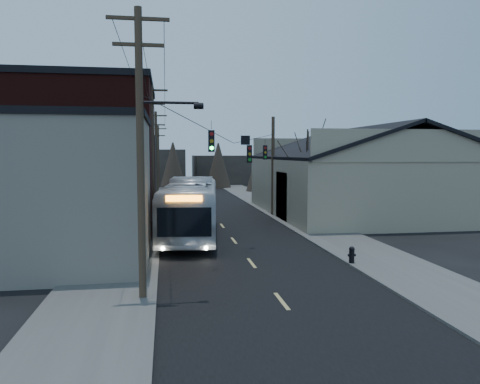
# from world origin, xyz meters

# --- Properties ---
(ground) EXTENTS (160.00, 160.00, 0.00)m
(ground) POSITION_xyz_m (0.00, 0.00, 0.00)
(ground) COLOR black
(ground) RESTS_ON ground
(road_surface) EXTENTS (9.00, 110.00, 0.02)m
(road_surface) POSITION_xyz_m (0.00, 30.00, 0.01)
(road_surface) COLOR black
(road_surface) RESTS_ON ground
(sidewalk_left) EXTENTS (4.00, 110.00, 0.12)m
(sidewalk_left) POSITION_xyz_m (-6.50, 30.00, 0.06)
(sidewalk_left) COLOR #474744
(sidewalk_left) RESTS_ON ground
(sidewalk_right) EXTENTS (4.00, 110.00, 0.12)m
(sidewalk_right) POSITION_xyz_m (6.50, 30.00, 0.06)
(sidewalk_right) COLOR #474744
(sidewalk_right) RESTS_ON ground
(building_clapboard) EXTENTS (8.00, 8.00, 7.00)m
(building_clapboard) POSITION_xyz_m (-9.00, 9.00, 3.50)
(building_clapboard) COLOR #6E665B
(building_clapboard) RESTS_ON ground
(building_brick) EXTENTS (10.00, 12.00, 10.00)m
(building_brick) POSITION_xyz_m (-10.00, 20.00, 5.00)
(building_brick) COLOR black
(building_brick) RESTS_ON ground
(building_left_far) EXTENTS (9.00, 14.00, 7.00)m
(building_left_far) POSITION_xyz_m (-9.50, 36.00, 3.50)
(building_left_far) COLOR #2E2925
(building_left_far) RESTS_ON ground
(warehouse) EXTENTS (16.16, 20.60, 7.73)m
(warehouse) POSITION_xyz_m (13.00, 25.00, 2.70)
(warehouse) COLOR gray
(warehouse) RESTS_ON ground
(building_far_left) EXTENTS (10.00, 12.00, 6.00)m
(building_far_left) POSITION_xyz_m (-6.00, 65.00, 3.00)
(building_far_left) COLOR #2E2925
(building_far_left) RESTS_ON ground
(building_far_right) EXTENTS (12.00, 14.00, 5.00)m
(building_far_right) POSITION_xyz_m (7.00, 70.00, 2.50)
(building_far_right) COLOR #2E2925
(building_far_right) RESTS_ON ground
(bare_tree) EXTENTS (0.40, 0.40, 7.20)m
(bare_tree) POSITION_xyz_m (6.50, 20.00, 3.60)
(bare_tree) COLOR black
(bare_tree) RESTS_ON ground
(utility_lines) EXTENTS (11.24, 45.28, 10.50)m
(utility_lines) POSITION_xyz_m (-3.11, 24.14, 4.95)
(utility_lines) COLOR #382B1E
(utility_lines) RESTS_ON ground
(bus) EXTENTS (4.58, 13.77, 3.76)m
(bus) POSITION_xyz_m (-2.51, 15.86, 1.88)
(bus) COLOR silver
(bus) RESTS_ON ground
(parked_car) EXTENTS (1.93, 4.88, 1.58)m
(parked_car) POSITION_xyz_m (-3.62, 31.61, 0.79)
(parked_car) COLOR #B0B3B9
(parked_car) RESTS_ON ground
(fire_hydrant) EXTENTS (0.37, 0.27, 0.80)m
(fire_hydrant) POSITION_xyz_m (4.70, 6.87, 0.55)
(fire_hydrant) COLOR black
(fire_hydrant) RESTS_ON sidewalk_right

